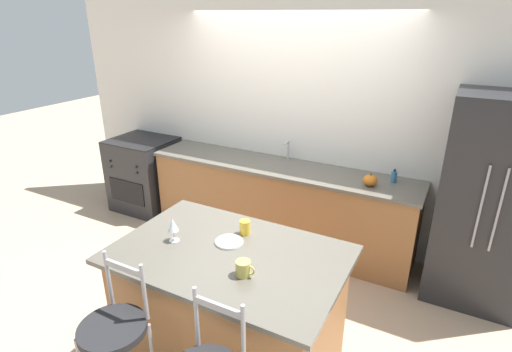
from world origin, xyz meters
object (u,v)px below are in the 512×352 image
wine_glass (173,226)px  soap_bottle (394,177)px  oven_range (145,174)px  pumpkin_decoration (370,180)px  dinner_plate (229,242)px  coffee_mug (244,268)px  tumbler_cup (245,227)px  bar_stool_near (116,344)px  refrigerator (487,203)px

wine_glass → soap_bottle: bearing=58.2°
oven_range → pumpkin_decoration: pumpkin_decoration is taller
soap_bottle → dinner_plate: bearing=-115.2°
dinner_plate → coffee_mug: size_ratio=1.56×
coffee_mug → tumbler_cup: bearing=118.5°
oven_range → coffee_mug: size_ratio=7.44×
dinner_plate → pumpkin_decoration: size_ratio=1.47×
bar_stool_near → wine_glass: size_ratio=6.64×
oven_range → bar_stool_near: bar_stool_near is taller
refrigerator → coffee_mug: (-1.34, -1.89, 0.06)m
oven_range → pumpkin_decoration: size_ratio=6.98×
coffee_mug → pumpkin_decoration: size_ratio=0.94×
wine_glass → coffee_mug: bearing=-10.6°
tumbler_cup → pumpkin_decoration: pumpkin_decoration is taller
wine_glass → pumpkin_decoration: wine_glass is taller
tumbler_cup → dinner_plate: bearing=-104.7°
tumbler_cup → bar_stool_near: bearing=-107.2°
bar_stool_near → soap_bottle: bar_stool_near is taller
refrigerator → wine_glass: (-1.98, -1.77, 0.13)m
wine_glass → tumbler_cup: wine_glass is taller
wine_glass → soap_bottle: (1.18, 1.90, -0.09)m
pumpkin_decoration → dinner_plate: bearing=-112.3°
bar_stool_near → wine_glass: bearing=97.3°
dinner_plate → oven_range: bearing=145.5°
oven_range → pumpkin_decoration: 2.99m
refrigerator → pumpkin_decoration: bearing=-176.3°
oven_range → tumbler_cup: 2.80m
dinner_plate → coffee_mug: (0.28, -0.28, 0.04)m
oven_range → bar_stool_near: 3.18m
refrigerator → bar_stool_near: 3.12m
bar_stool_near → soap_bottle: bearing=67.2°
bar_stool_near → tumbler_cup: (0.31, 1.01, 0.37)m
pumpkin_decoration → tumbler_cup: bearing=-113.1°
tumbler_cup → soap_bottle: 1.76m
coffee_mug → pumpkin_decoration: pumpkin_decoration is taller
wine_glass → pumpkin_decoration: bearing=59.8°
oven_range → dinner_plate: size_ratio=4.77×
soap_bottle → pumpkin_decoration: bearing=-133.6°
refrigerator → pumpkin_decoration: refrigerator is taller
bar_stool_near → dinner_plate: (0.27, 0.85, 0.32)m
oven_range → wine_glass: wine_glass is taller
soap_bottle → bar_stool_near: bearing=-112.8°
refrigerator → tumbler_cup: size_ratio=17.08×
bar_stool_near → pumpkin_decoration: size_ratio=8.44×
soap_bottle → wine_glass: bearing=-121.8°
refrigerator → bar_stool_near: refrigerator is taller
refrigerator → bar_stool_near: size_ratio=1.63×
oven_range → tumbler_cup: tumbler_cup is taller
soap_bottle → coffee_mug: bearing=-104.9°
dinner_plate → tumbler_cup: 0.17m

